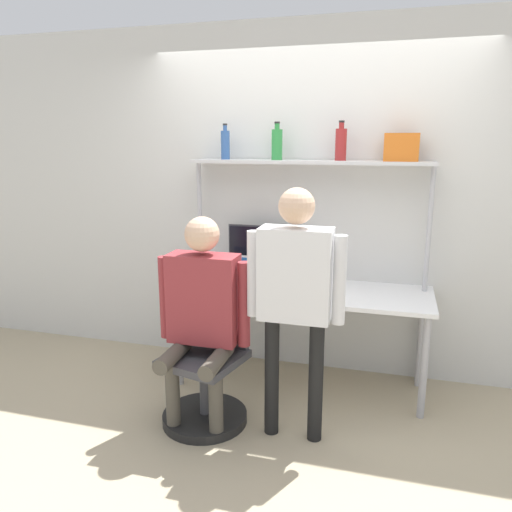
{
  "coord_description": "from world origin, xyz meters",
  "views": [
    {
      "loc": [
        0.63,
        -3.14,
        1.82
      ],
      "look_at": [
        -0.21,
        -0.16,
        1.1
      ],
      "focal_mm": 35.0,
      "sensor_mm": 36.0,
      "label": 1
    }
  ],
  "objects": [
    {
      "name": "ground_plane",
      "position": [
        0.0,
        0.0,
        0.0
      ],
      "size": [
        12.0,
        12.0,
        0.0
      ],
      "primitive_type": "plane",
      "color": "tan"
    },
    {
      "name": "wall_back",
      "position": [
        0.0,
        0.71,
        1.35
      ],
      "size": [
        8.0,
        0.06,
        2.7
      ],
      "color": "silver",
      "rests_on": "ground_plane"
    },
    {
      "name": "desk",
      "position": [
        0.0,
        0.35,
        0.68
      ],
      "size": [
        1.88,
        0.66,
        0.75
      ],
      "color": "white",
      "rests_on": "ground_plane"
    },
    {
      "name": "shelf_unit",
      "position": [
        0.0,
        0.54,
        1.44
      ],
      "size": [
        1.78,
        0.26,
        1.68
      ],
      "color": "silver",
      "rests_on": "ground_plane"
    },
    {
      "name": "monitor",
      "position": [
        -0.36,
        0.52,
        0.99
      ],
      "size": [
        0.51,
        0.21,
        0.43
      ],
      "color": "#333338",
      "rests_on": "desk"
    },
    {
      "name": "laptop",
      "position": [
        -0.48,
        0.28,
        0.82
      ],
      "size": [
        0.3,
        0.23,
        0.23
      ],
      "color": "#BCBCC1",
      "rests_on": "desk"
    },
    {
      "name": "cell_phone",
      "position": [
        -0.21,
        0.25,
        0.76
      ],
      "size": [
        0.07,
        0.15,
        0.01
      ],
      "color": "black",
      "rests_on": "desk"
    },
    {
      "name": "office_chair",
      "position": [
        -0.49,
        -0.32,
        0.28
      ],
      "size": [
        0.56,
        0.56,
        0.92
      ],
      "color": "black",
      "rests_on": "ground_plane"
    },
    {
      "name": "person_seated",
      "position": [
        -0.5,
        -0.37,
        0.81
      ],
      "size": [
        0.61,
        0.47,
        1.37
      ],
      "color": "#4C473D",
      "rests_on": "ground_plane"
    },
    {
      "name": "person_standing",
      "position": [
        0.09,
        -0.36,
        0.99
      ],
      "size": [
        0.59,
        0.21,
        1.57
      ],
      "color": "black",
      "rests_on": "ground_plane"
    },
    {
      "name": "bottle_green",
      "position": [
        -0.24,
        0.54,
        1.8
      ],
      "size": [
        0.08,
        0.08,
        0.28
      ],
      "color": "#2D8C3F",
      "rests_on": "shelf_unit"
    },
    {
      "name": "bottle_blue",
      "position": [
        -0.65,
        0.54,
        1.79
      ],
      "size": [
        0.07,
        0.07,
        0.27
      ],
      "color": "#335999",
      "rests_on": "shelf_unit"
    },
    {
      "name": "bottle_red",
      "position": [
        0.23,
        0.54,
        1.8
      ],
      "size": [
        0.08,
        0.08,
        0.28
      ],
      "color": "maroon",
      "rests_on": "shelf_unit"
    },
    {
      "name": "storage_box",
      "position": [
        0.65,
        0.54,
        1.78
      ],
      "size": [
        0.23,
        0.17,
        0.19
      ],
      "color": "#D1661E",
      "rests_on": "shelf_unit"
    }
  ]
}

